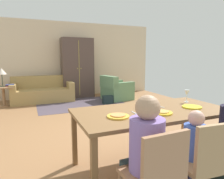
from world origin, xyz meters
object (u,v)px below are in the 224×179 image
object	(u,v)px
dining_chair_man	(156,174)
dining_chair_child	(205,161)
book_lower	(10,86)
wine_glass	(187,93)
armchair	(116,90)
armoire	(77,68)
table_lamp	(2,72)
side_table	(3,93)
couch	(43,92)
person_man	(144,161)
person_child	(191,158)
plate_near_woman	(192,107)
book_upper	(10,85)
dining_table	(153,115)
plate_near_man	(118,116)
plate_near_child	(162,113)
handbag	(108,100)

from	to	relation	value
dining_chair_man	dining_chair_child	distance (m)	0.53
book_lower	wine_glass	bearing A→B (deg)	-58.78
book_lower	armchair	bearing A→B (deg)	-7.89
armchair	armoire	distance (m)	1.64
armoire	table_lamp	bearing A→B (deg)	-166.12
armoire	side_table	bearing A→B (deg)	-166.12
couch	side_table	xyz separation A→B (m)	(-1.12, -0.26, 0.08)
book_lower	dining_chair_child	bearing A→B (deg)	-70.25
dining_chair_man	person_man	world-z (taller)	person_man
person_child	side_table	size ratio (longest dim) A/B	1.59
plate_near_woman	book_upper	size ratio (longest dim) A/B	1.14
dining_chair_child	side_table	xyz separation A→B (m)	(-2.13, 5.36, -0.11)
dining_table	dining_chair_child	bearing A→B (deg)	-90.41
plate_near_woman	dining_chair_man	bearing A→B (deg)	-145.25
dining_table	plate_near_woman	xyz separation A→B (m)	(0.54, -0.10, 0.07)
person_child	book_upper	xyz separation A→B (m)	(-1.95, 5.23, 0.19)
person_child	armoire	bearing A→B (deg)	87.86
person_child	book_upper	size ratio (longest dim) A/B	4.20
plate_near_man	couch	bearing A→B (deg)	95.58
wine_glass	dining_chair_man	world-z (taller)	wine_glass
couch	dining_chair_man	bearing A→B (deg)	-85.10
plate_near_child	book_upper	xyz separation A→B (m)	(-1.95, 4.73, -0.15)
dining_table	armchair	bearing A→B (deg)	72.41
side_table	armoire	bearing A→B (deg)	13.88
plate_near_child	dining_chair_man	world-z (taller)	dining_chair_man
book_lower	person_man	bearing A→B (deg)	-74.96
armchair	book_lower	world-z (taller)	armchair
person_man	handbag	world-z (taller)	person_man
person_man	couch	size ratio (longest dim) A/B	0.58
plate_near_man	person_child	world-z (taller)	person_child
person_child	book_lower	world-z (taller)	person_child
handbag	dining_chair_child	bearing A→B (deg)	-100.29
armchair	person_man	bearing A→B (deg)	-111.09
plate_near_man	wine_glass	size ratio (longest dim) A/B	1.34
couch	handbag	xyz separation A→B (m)	(1.82, -1.16, -0.17)
plate_near_woman	book_lower	size ratio (longest dim) A/B	1.14
wine_glass	dining_chair_child	size ratio (longest dim) A/B	0.21
armoire	book_upper	size ratio (longest dim) A/B	9.55
plate_near_man	person_child	distance (m)	0.85
armoire	table_lamp	world-z (taller)	armoire
person_man	plate_near_woman	bearing A→B (deg)	27.85
side_table	book_lower	xyz separation A→B (m)	(0.19, 0.04, 0.22)
plate_near_woman	dining_chair_child	bearing A→B (deg)	-126.18
plate_near_woman	armoire	distance (m)	5.21
armoire	book_lower	bearing A→B (deg)	-165.95
book_lower	plate_near_man	bearing A→B (deg)	-73.27
dining_table	person_child	distance (m)	0.73
dining_table	handbag	world-z (taller)	dining_table
person_man	armchair	size ratio (longest dim) A/B	1.11
handbag	couch	bearing A→B (deg)	147.55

